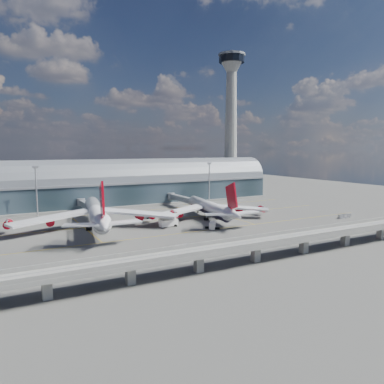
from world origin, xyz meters
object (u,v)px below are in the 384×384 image
service_truck_1 (164,221)px  airliner_right (211,208)px  airliner_left (97,214)px  cargo_train_2 (344,216)px  service_truck_5 (150,216)px  floodlight_mast_right (209,182)px  service_truck_2 (169,223)px  control_tower (231,124)px  floodlight_mast_left (36,191)px  service_truck_4 (206,204)px  cargo_train_0 (113,261)px  cargo_train_1 (176,248)px  service_truck_3 (212,226)px

service_truck_1 → airliner_right: bearing=-102.1°
airliner_left → cargo_train_2: airliner_left is taller
airliner_left → service_truck_5: 32.33m
airliner_left → cargo_train_2: size_ratio=9.32×
floodlight_mast_right → service_truck_2: bearing=-135.4°
service_truck_5 → cargo_train_2: bearing=-64.8°
airliner_right → cargo_train_2: 66.89m
control_tower → floodlight_mast_left: 143.01m
floodlight_mast_left → service_truck_4: 93.25m
airliner_right → service_truck_1: (-25.25, -0.73, -3.87)m
service_truck_5 → cargo_train_0: 73.56m
service_truck_5 → cargo_train_2: size_ratio=0.65×
airliner_right → cargo_train_1: (-40.25, -43.25, -4.47)m
floodlight_mast_left → service_truck_2: bearing=-46.6°
airliner_right → service_truck_1: airliner_right is taller
floodlight_mast_left → control_tower: bearing=11.7°
floodlight_mast_right → airliner_left: (-80.65, -40.29, -6.94)m
service_truck_3 → cargo_train_0: (-51.66, -26.83, -0.72)m
control_tower → service_truck_1: size_ratio=19.37×
service_truck_3 → service_truck_5: size_ratio=1.19×
service_truck_5 → service_truck_1: bearing=-126.0°
service_truck_3 → airliner_right: bearing=96.8°
floodlight_mast_right → service_truck_4: floodlight_mast_right is taller
service_truck_3 → cargo_train_2: (71.16, -9.51, -0.58)m
floodlight_mast_left → cargo_train_0: bearing=-83.1°
control_tower → service_truck_5: bearing=-147.1°
floodlight_mast_left → floodlight_mast_right: size_ratio=1.00×
airliner_left → service_truck_5: airliner_left is taller
airliner_right → cargo_train_0: size_ratio=13.76×
service_truck_2 → service_truck_3: bearing=-141.3°
service_truck_1 → service_truck_4: bearing=-64.1°
service_truck_4 → floodlight_mast_left: bearing=176.5°
service_truck_4 → cargo_train_2: service_truck_4 is taller
control_tower → airliner_right: bearing=-130.2°
floodlight_mast_left → cargo_train_1: (33.82, -87.44, -12.80)m
airliner_left → cargo_train_2: (114.57, -33.45, -5.75)m
control_tower → airliner_right: size_ratio=1.60×
floodlight_mast_right → service_truck_2: 73.67m
floodlight_mast_right → service_truck_5: floodlight_mast_right is taller
service_truck_4 → cargo_train_1: 97.61m
service_truck_2 → service_truck_1: bearing=-14.4°
airliner_right → service_truck_2: (-25.83, -6.84, -3.67)m
control_tower → service_truck_4: size_ratio=19.47×
cargo_train_0 → service_truck_4: bearing=-37.6°
service_truck_1 → cargo_train_0: service_truck_1 is taller
service_truck_1 → cargo_train_1: size_ratio=0.55×
floodlight_mast_left → service_truck_4: floodlight_mast_left is taller
service_truck_5 → cargo_train_1: service_truck_5 is taller
service_truck_2 → cargo_train_0: bearing=128.1°
floodlight_mast_right → service_truck_5: size_ratio=4.80×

